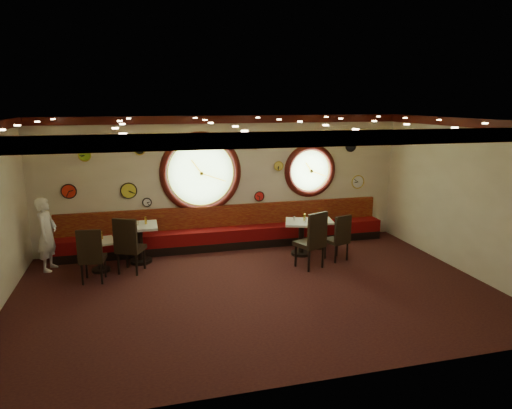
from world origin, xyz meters
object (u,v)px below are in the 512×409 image
at_px(condiment_c_pepper, 306,220).
at_px(condiment_b_bottle, 146,220).
at_px(condiment_b_salt, 134,223).
at_px(condiment_d_pepper, 321,219).
at_px(condiment_a_bottle, 102,235).
at_px(condiment_c_bottle, 304,217).
at_px(chair_b, 128,242).
at_px(table_d, 319,230).
at_px(condiment_a_salt, 94,239).
at_px(table_a, 100,252).
at_px(chair_c, 313,237).
at_px(condiment_b_pepper, 138,223).
at_px(table_b, 140,239).
at_px(chair_d, 340,235).
at_px(condiment_d_bottle, 321,217).
at_px(condiment_a_pepper, 97,239).
at_px(chair_a, 91,252).
at_px(condiment_c_salt, 294,218).
at_px(table_c, 301,234).
at_px(waiter, 47,234).
at_px(condiment_d_salt, 314,218).

xyz_separation_m(condiment_c_pepper, condiment_b_bottle, (-3.58, 0.53, 0.09)).
distance_m(condiment_b_salt, condiment_d_pepper, 4.40).
bearing_deg(condiment_a_bottle, condiment_c_bottle, -1.49).
bearing_deg(chair_b, table_d, 32.79).
distance_m(chair_b, condiment_a_salt, 0.76).
distance_m(table_a, chair_c, 4.54).
distance_m(condiment_b_pepper, condiment_a_bottle, 0.81).
bearing_deg(table_b, condiment_c_bottle, -5.55).
distance_m(chair_c, condiment_c_bottle, 1.01).
bearing_deg(chair_d, condiment_b_salt, 149.51).
height_order(table_a, condiment_b_pepper, condiment_b_pepper).
bearing_deg(condiment_b_bottle, chair_c, -21.89).
bearing_deg(condiment_c_bottle, condiment_d_bottle, 33.46).
height_order(table_b, condiment_a_salt, table_b).
height_order(chair_d, condiment_a_pepper, chair_d).
height_order(condiment_c_pepper, condiment_b_bottle, condiment_b_bottle).
height_order(chair_a, chair_c, chair_c).
relative_size(chair_d, condiment_b_salt, 7.57).
height_order(condiment_c_salt, condiment_d_pepper, condiment_c_salt).
xyz_separation_m(table_d, condiment_c_bottle, (-0.52, -0.36, 0.45)).
xyz_separation_m(chair_b, condiment_c_bottle, (3.98, 0.29, 0.20)).
relative_size(condiment_c_salt, condiment_c_bottle, 0.65).
bearing_deg(chair_b, condiment_c_salt, 29.94).
relative_size(table_d, chair_a, 1.06).
relative_size(table_c, condiment_b_pepper, 8.83).
height_order(table_b, condiment_b_salt, condiment_b_salt).
distance_m(chair_b, condiment_c_bottle, 4.00).
distance_m(chair_c, condiment_c_salt, 1.05).
xyz_separation_m(table_a, condiment_c_pepper, (4.56, -0.14, 0.43)).
bearing_deg(table_a, waiter, 161.01).
distance_m(chair_b, condiment_d_bottle, 4.60).
height_order(condiment_b_salt, condiment_d_bottle, condiment_b_salt).
bearing_deg(chair_c, condiment_d_pepper, 38.22).
distance_m(condiment_b_pepper, condiment_b_bottle, 0.18).
height_order(condiment_c_salt, waiter, waiter).
bearing_deg(table_b, waiter, 179.51).
bearing_deg(chair_c, condiment_a_pepper, 145.14).
relative_size(condiment_d_salt, condiment_b_pepper, 0.87).
distance_m(condiment_a_bottle, waiter, 1.14).
bearing_deg(condiment_b_pepper, condiment_a_pepper, -156.04).
relative_size(table_c, condiment_d_bottle, 6.55).
relative_size(table_b, table_c, 0.93).
relative_size(condiment_d_salt, condiment_d_bottle, 0.64).
relative_size(condiment_b_pepper, condiment_c_bottle, 0.64).
bearing_deg(condiment_d_bottle, condiment_b_pepper, -179.47).
distance_m(table_c, condiment_b_salt, 3.82).
xyz_separation_m(table_b, waiter, (-1.89, 0.02, 0.24)).
distance_m(chair_d, condiment_b_pepper, 4.49).
bearing_deg(condiment_c_salt, condiment_b_pepper, 175.54).
bearing_deg(condiment_a_bottle, chair_b, -36.80).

